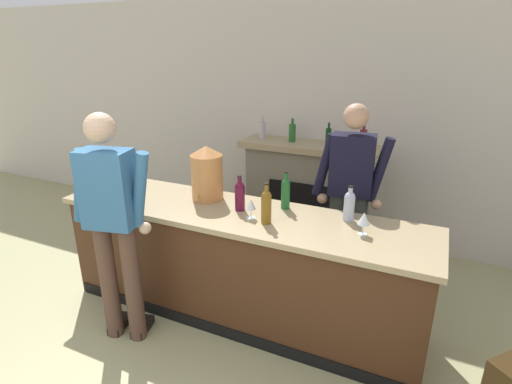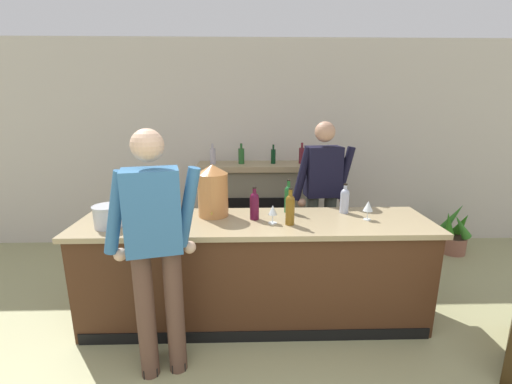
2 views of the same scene
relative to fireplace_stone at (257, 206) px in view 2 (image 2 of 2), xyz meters
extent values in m
cube|color=beige|center=(-0.15, 0.26, 0.78)|extent=(12.00, 0.07, 2.75)
cube|color=#442615|center=(-0.06, -1.63, -0.14)|extent=(2.99, 0.68, 0.91)
cube|color=tan|center=(-0.06, -1.63, 0.33)|extent=(3.06, 0.75, 0.04)
cube|color=black|center=(-0.06, -1.97, -0.55)|extent=(2.93, 0.01, 0.10)
cube|color=gray|center=(0.00, 0.01, -0.05)|extent=(1.38, 0.44, 1.11)
cube|color=black|center=(0.00, -0.23, -0.19)|extent=(0.76, 0.02, 0.71)
cube|color=tan|center=(0.00, -0.01, 0.54)|extent=(1.54, 0.52, 0.07)
cylinder|color=#AFA7B4|center=(-0.57, -0.01, 0.68)|extent=(0.08, 0.08, 0.20)
cylinder|color=#AFA7B4|center=(-0.57, -0.01, 0.81)|extent=(0.03, 0.03, 0.07)
cylinder|color=#225824|center=(-0.20, -0.01, 0.68)|extent=(0.08, 0.08, 0.20)
cylinder|color=#225824|center=(-0.20, -0.01, 0.81)|extent=(0.03, 0.03, 0.07)
cylinder|color=black|center=(0.22, -0.01, 0.67)|extent=(0.06, 0.06, 0.19)
cylinder|color=black|center=(0.22, -0.01, 0.79)|extent=(0.02, 0.02, 0.06)
cylinder|color=maroon|center=(0.59, -0.01, 0.68)|extent=(0.08, 0.08, 0.20)
cylinder|color=maroon|center=(0.59, -0.01, 0.81)|extent=(0.03, 0.03, 0.07)
cylinder|color=#925B49|center=(2.61, -0.26, -0.49)|extent=(0.32, 0.32, 0.22)
cylinder|color=#332319|center=(2.61, -0.26, -0.39)|extent=(0.28, 0.28, 0.02)
cone|color=#307B1B|center=(2.71, -0.24, -0.19)|extent=(0.17, 0.27, 0.34)
cone|color=#347D27|center=(2.64, -0.13, -0.15)|extent=(0.34, 0.17, 0.43)
cone|color=#2E7A1B|center=(2.53, -0.25, -0.20)|extent=(0.14, 0.23, 0.32)
cone|color=#358028|center=(2.62, -0.36, -0.19)|extent=(0.30, 0.14, 0.36)
cylinder|color=brown|center=(-0.65, -2.25, -0.11)|extent=(0.13, 0.13, 0.97)
cube|color=black|center=(-0.67, -2.18, -0.56)|extent=(0.15, 0.26, 0.07)
cylinder|color=brown|center=(-0.85, -2.30, -0.11)|extent=(0.13, 0.13, 0.97)
cube|color=black|center=(-0.86, -2.23, -0.56)|extent=(0.15, 0.26, 0.07)
cube|color=#346795|center=(-0.75, -2.27, 0.65)|extent=(0.40, 0.30, 0.56)
cylinder|color=#346795|center=(-0.53, -2.20, 0.65)|extent=(0.20, 0.08, 0.57)
sphere|color=#D1A889|center=(-0.54, -2.18, 0.35)|extent=(0.09, 0.09, 0.09)
cylinder|color=#346795|center=(-0.98, -2.31, 0.65)|extent=(0.20, 0.08, 0.57)
sphere|color=#D1A889|center=(-0.98, -2.29, 0.35)|extent=(0.09, 0.09, 0.09)
sphere|color=#D1A889|center=(-0.75, -2.27, 1.08)|extent=(0.21, 0.21, 0.21)
cylinder|color=#353E38|center=(0.57, -0.93, -0.11)|extent=(0.13, 0.13, 0.98)
cube|color=black|center=(0.58, -1.00, -0.56)|extent=(0.13, 0.25, 0.07)
cylinder|color=#353E38|center=(0.77, -0.91, -0.11)|extent=(0.13, 0.13, 0.98)
cube|color=black|center=(0.78, -0.98, -0.56)|extent=(0.13, 0.25, 0.07)
cube|color=black|center=(0.67, -0.92, 0.65)|extent=(0.38, 0.26, 0.52)
cylinder|color=black|center=(0.44, -0.97, 0.63)|extent=(0.20, 0.08, 0.57)
sphere|color=tan|center=(0.45, -0.99, 0.33)|extent=(0.09, 0.09, 0.09)
cylinder|color=black|center=(0.90, -0.92, 0.63)|extent=(0.20, 0.08, 0.57)
sphere|color=tan|center=(0.90, -0.94, 0.33)|extent=(0.09, 0.09, 0.09)
sphere|color=tan|center=(0.67, -0.92, 1.06)|extent=(0.21, 0.21, 0.21)
cylinder|color=#C07940|center=(-0.43, -1.48, 0.55)|extent=(0.27, 0.27, 0.39)
cone|color=#C07940|center=(-0.43, -1.48, 0.78)|extent=(0.27, 0.27, 0.08)
cylinder|color=#B29333|center=(-0.43, -1.63, 0.42)|extent=(0.02, 0.04, 0.02)
cylinder|color=silver|center=(-1.26, -1.75, 0.44)|extent=(0.22, 0.22, 0.17)
cylinder|color=silver|center=(-1.26, -1.75, 0.53)|extent=(0.23, 0.23, 0.01)
cylinder|color=brown|center=(0.23, -1.73, 0.46)|extent=(0.08, 0.08, 0.22)
sphere|color=brown|center=(0.23, -1.73, 0.57)|extent=(0.07, 0.07, 0.07)
cylinder|color=brown|center=(0.23, -1.73, 0.61)|extent=(0.03, 0.03, 0.08)
cylinder|color=black|center=(0.23, -1.73, 0.66)|extent=(0.03, 0.03, 0.01)
cylinder|color=#4D0D27|center=(-0.06, -1.58, 0.45)|extent=(0.08, 0.08, 0.20)
sphere|color=#4D0D27|center=(-0.06, -1.58, 0.55)|extent=(0.08, 0.08, 0.08)
cylinder|color=#4D0D27|center=(-0.06, -1.58, 0.59)|extent=(0.03, 0.03, 0.08)
cylinder|color=black|center=(-0.06, -1.58, 0.64)|extent=(0.04, 0.04, 0.01)
cylinder|color=#A3ABC4|center=(0.77, -1.42, 0.45)|extent=(0.08, 0.08, 0.19)
sphere|color=#A3ABC4|center=(0.77, -1.42, 0.54)|extent=(0.08, 0.08, 0.08)
cylinder|color=#A3ABC4|center=(0.77, -1.42, 0.58)|extent=(0.03, 0.03, 0.07)
cylinder|color=black|center=(0.77, -1.42, 0.62)|extent=(0.04, 0.04, 0.01)
cylinder|color=#1A5825|center=(0.25, -1.40, 0.46)|extent=(0.07, 0.07, 0.22)
sphere|color=#1A5825|center=(0.25, -1.40, 0.57)|extent=(0.07, 0.07, 0.07)
cylinder|color=#1A5825|center=(0.25, -1.40, 0.61)|extent=(0.03, 0.03, 0.08)
cylinder|color=black|center=(0.25, -1.40, 0.66)|extent=(0.03, 0.03, 0.01)
cylinder|color=silver|center=(0.09, -1.70, 0.36)|extent=(0.07, 0.07, 0.01)
cylinder|color=silver|center=(0.09, -1.70, 0.40)|extent=(0.01, 0.01, 0.07)
cone|color=silver|center=(0.09, -1.70, 0.47)|extent=(0.08, 0.08, 0.08)
cylinder|color=silver|center=(0.92, -1.63, 0.36)|extent=(0.07, 0.07, 0.01)
cylinder|color=silver|center=(0.92, -1.63, 0.40)|extent=(0.01, 0.01, 0.07)
cone|color=silver|center=(0.92, -1.63, 0.48)|extent=(0.09, 0.09, 0.09)
cylinder|color=silver|center=(-1.12, -1.58, 0.36)|extent=(0.07, 0.07, 0.01)
cylinder|color=silver|center=(-1.12, -1.58, 0.40)|extent=(0.01, 0.01, 0.07)
cone|color=silver|center=(-1.12, -1.58, 0.47)|extent=(0.08, 0.08, 0.09)
camera|label=1|loc=(1.30, -4.22, 1.59)|focal=28.00mm
camera|label=2|loc=(-0.13, -4.43, 1.33)|focal=24.00mm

